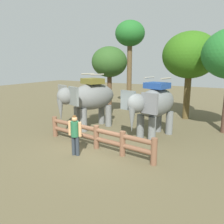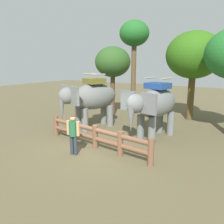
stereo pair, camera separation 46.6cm
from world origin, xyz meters
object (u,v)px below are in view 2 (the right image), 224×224
(log_fence, at_px, (95,135))
(tourist_woman_in_black, at_px, (73,132))
(elephant_near_left, at_px, (91,98))
(tree_far_right, at_px, (113,63))
(tree_far_left, at_px, (194,56))
(tree_back_center, at_px, (134,36))
(elephant_center, at_px, (154,105))

(log_fence, bearing_deg, tourist_woman_in_black, -105.93)
(elephant_near_left, bearing_deg, tree_far_right, 101.02)
(log_fence, bearing_deg, tree_far_left, 73.40)
(tree_far_left, bearing_deg, log_fence, -106.60)
(tree_back_center, bearing_deg, elephant_near_left, -85.25)
(elephant_near_left, distance_m, tree_far_left, 7.21)
(tree_back_center, bearing_deg, tree_far_left, -14.00)
(elephant_center, bearing_deg, elephant_near_left, -176.63)
(tree_far_left, bearing_deg, elephant_center, -97.00)
(log_fence, height_order, elephant_center, elephant_center)
(tree_far_right, bearing_deg, tourist_woman_in_black, -70.44)
(tourist_woman_in_black, bearing_deg, log_fence, 74.07)
(log_fence, height_order, tree_back_center, tree_back_center)
(tourist_woman_in_black, bearing_deg, tree_far_right, 109.56)
(tourist_woman_in_black, bearing_deg, tree_far_left, 73.49)
(elephant_center, bearing_deg, log_fence, -121.73)
(tree_far_left, height_order, tree_far_right, tree_far_left)
(tree_back_center, xyz_separation_m, tree_far_right, (-0.13, -2.97, -2.03))
(tree_far_left, relative_size, tree_back_center, 0.82)
(log_fence, bearing_deg, tree_back_center, 106.67)
(elephant_center, height_order, tree_back_center, tree_back_center)
(elephant_center, distance_m, tourist_woman_in_black, 4.34)
(elephant_near_left, bearing_deg, tree_far_left, 49.54)
(tourist_woman_in_black, relative_size, tree_far_left, 0.30)
(elephant_near_left, relative_size, tree_far_left, 0.65)
(elephant_near_left, bearing_deg, log_fence, -49.38)
(tourist_woman_in_black, xyz_separation_m, tree_back_center, (-2.35, 9.95, 4.82))
(tourist_woman_in_black, xyz_separation_m, tree_far_right, (-2.48, 6.98, 2.79))
(elephant_center, distance_m, tree_back_center, 8.57)
(log_fence, distance_m, tourist_woman_in_black, 1.19)
(elephant_center, relative_size, tourist_woman_in_black, 2.14)
(elephant_near_left, xyz_separation_m, tree_far_left, (4.40, 5.16, 2.44))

